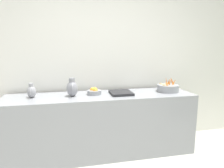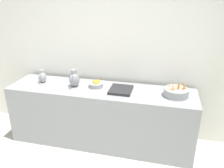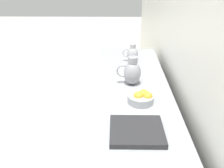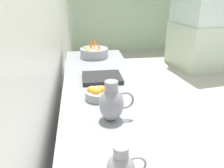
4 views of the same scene
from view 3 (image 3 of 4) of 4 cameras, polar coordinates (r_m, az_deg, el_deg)
The scene contains 5 objects.
prep_counter at distance 2.09m, azimuth 4.78°, elevation -15.68°, with size 0.65×2.65×0.87m, color gray.
orange_bowl at distance 1.87m, azimuth 6.94°, elevation -3.20°, with size 0.20×0.20×0.10m.
metal_pitcher_tall at distance 2.10m, azimuth 4.73°, elevation 2.81°, with size 0.21×0.15×0.25m.
metal_pitcher_short at distance 2.60m, azimuth 4.81°, elevation 7.14°, with size 0.17×0.12×0.20m.
counter_sink_basin at distance 1.57m, azimuth 5.83°, elevation -10.93°, with size 0.34×0.30×0.04m, color #232326.
Camera 3 is at (-1.37, 1.34, 1.86)m, focal length 38.87 mm.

